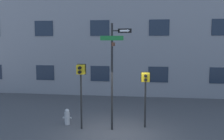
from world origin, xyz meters
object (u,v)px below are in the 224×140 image
Objects in this scene: pedestrian_signal_left at (81,78)px; pedestrian_signal_right at (145,84)px; street_sign_pole at (113,68)px; fire_hydrant at (67,117)px.

pedestrian_signal_right is (2.73, 0.54, -0.27)m from pedestrian_signal_left.
street_sign_pole is at bearing -160.37° from pedestrian_signal_right.
pedestrian_signal_left reaches higher than fire_hydrant.
pedestrian_signal_left is 3.88× the size of fire_hydrant.
fire_hydrant is (-3.53, -0.06, -1.60)m from pedestrian_signal_right.
pedestrian_signal_right is (1.34, 0.48, -0.74)m from street_sign_pole.
street_sign_pole is 3.22m from fire_hydrant.
pedestrian_signal_left reaches higher than pedestrian_signal_right.
fire_hydrant is at bearing 148.79° from pedestrian_signal_left.
pedestrian_signal_right is 3.87m from fire_hydrant.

